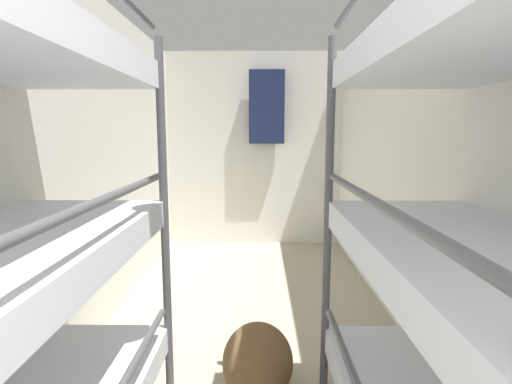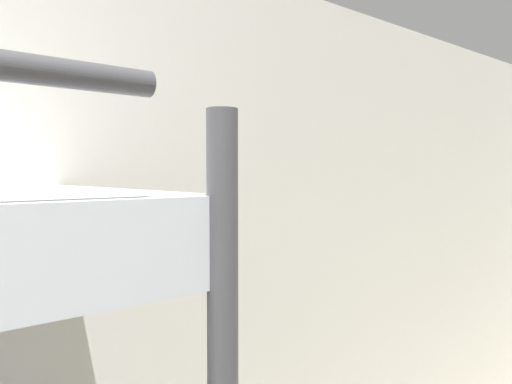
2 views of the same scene
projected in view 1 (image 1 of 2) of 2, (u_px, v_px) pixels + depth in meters
wall_left at (63, 169)px, 2.48m from camera, size 0.06×5.57×2.48m
wall_right at (435, 170)px, 2.46m from camera, size 0.06×5.57×2.48m
wall_back at (254, 150)px, 5.19m from camera, size 2.36×0.06×2.48m
bunk_stack_right_near at (502, 275)px, 1.14m from camera, size 0.72×1.77×1.97m
duffel_bag at (258, 361)px, 2.24m from camera, size 0.40×0.50×0.40m
hanging_coat at (267, 107)px, 4.96m from camera, size 0.44×0.12×0.90m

